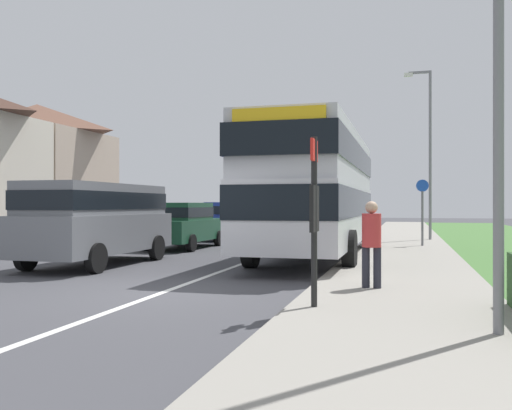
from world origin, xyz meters
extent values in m
plane|color=#424247|center=(0.00, 0.00, 0.00)|extent=(120.00, 120.00, 0.00)
cube|color=silver|center=(0.00, 8.00, 0.00)|extent=(0.14, 60.00, 0.01)
cube|color=gray|center=(4.20, 6.00, 0.06)|extent=(3.20, 68.00, 0.12)
cube|color=#BCBCC1|center=(1.72, 7.06, 1.32)|extent=(2.50, 10.49, 1.65)
cube|color=#BCBCC1|center=(1.72, 7.06, 2.92)|extent=(2.45, 10.28, 1.55)
cube|color=black|center=(1.72, 7.06, 1.65)|extent=(2.52, 10.55, 0.76)
cube|color=black|center=(1.72, 7.06, 3.00)|extent=(2.52, 10.55, 0.72)
cube|color=gold|center=(1.72, 1.87, 3.42)|extent=(2.00, 0.08, 0.44)
cylinder|color=black|center=(0.47, 10.31, 0.50)|extent=(0.30, 1.00, 1.00)
cylinder|color=black|center=(2.97, 10.31, 0.50)|extent=(0.30, 1.00, 1.00)
cylinder|color=black|center=(0.47, 4.17, 0.50)|extent=(0.30, 1.00, 1.00)
cylinder|color=black|center=(2.97, 4.17, 0.50)|extent=(0.30, 1.00, 1.00)
cube|color=slate|center=(-3.64, 3.68, 0.85)|extent=(1.95, 5.21, 0.99)
cube|color=slate|center=(-3.64, 3.68, 1.75)|extent=(1.72, 4.80, 0.81)
cube|color=black|center=(-3.64, 3.68, 1.71)|extent=(1.75, 4.85, 0.45)
cylinder|color=black|center=(-4.59, 5.30, 0.36)|extent=(0.20, 0.72, 0.72)
cylinder|color=black|center=(-2.68, 5.30, 0.36)|extent=(0.20, 0.72, 0.72)
cylinder|color=black|center=(-4.59, 2.07, 0.36)|extent=(0.20, 0.72, 0.72)
cylinder|color=black|center=(-2.68, 2.07, 0.36)|extent=(0.20, 0.72, 0.72)
cube|color=#19472D|center=(-3.64, 9.61, 0.68)|extent=(1.74, 4.56, 0.76)
cube|color=#19472D|center=(-3.64, 9.38, 1.37)|extent=(1.53, 2.51, 0.62)
cube|color=black|center=(-3.64, 9.38, 1.34)|extent=(1.57, 2.53, 0.35)
cylinder|color=black|center=(-4.49, 11.02, 0.30)|extent=(0.20, 0.60, 0.60)
cylinder|color=black|center=(-2.78, 11.02, 0.30)|extent=(0.20, 0.60, 0.60)
cylinder|color=black|center=(-4.49, 8.19, 0.30)|extent=(0.20, 0.60, 0.60)
cylinder|color=black|center=(-2.78, 8.19, 0.30)|extent=(0.20, 0.60, 0.60)
cube|color=navy|center=(-3.50, 14.77, 0.69)|extent=(1.82, 4.17, 0.78)
cube|color=navy|center=(-3.50, 14.56, 1.40)|extent=(1.60, 2.30, 0.64)
cube|color=black|center=(-3.50, 14.56, 1.37)|extent=(1.64, 2.32, 0.36)
cylinder|color=black|center=(-4.40, 16.07, 0.30)|extent=(0.20, 0.60, 0.60)
cylinder|color=black|center=(-2.61, 16.07, 0.30)|extent=(0.20, 0.60, 0.60)
cylinder|color=black|center=(-4.40, 13.48, 0.30)|extent=(0.20, 0.60, 0.60)
cylinder|color=black|center=(-2.61, 13.48, 0.30)|extent=(0.20, 0.60, 0.60)
cube|color=silver|center=(-3.47, 20.24, 0.65)|extent=(1.76, 4.43, 0.70)
cube|color=silver|center=(-3.47, 20.02, 1.29)|extent=(1.55, 2.44, 0.58)
cube|color=black|center=(-3.47, 20.02, 1.26)|extent=(1.59, 2.46, 0.32)
cylinder|color=black|center=(-4.33, 21.61, 0.30)|extent=(0.20, 0.60, 0.60)
cylinder|color=black|center=(-2.61, 21.61, 0.30)|extent=(0.20, 0.60, 0.60)
cylinder|color=black|center=(-4.33, 18.87, 0.30)|extent=(0.20, 0.60, 0.60)
cylinder|color=black|center=(-2.61, 18.87, 0.30)|extent=(0.20, 0.60, 0.60)
cylinder|color=#23232D|center=(3.60, 0.70, 0.42)|extent=(0.14, 0.14, 0.85)
cylinder|color=#23232D|center=(3.80, 0.70, 0.42)|extent=(0.14, 0.14, 0.85)
cylinder|color=#BF3333|center=(3.70, 0.70, 1.15)|extent=(0.34, 0.34, 0.60)
sphere|color=tan|center=(3.70, 0.70, 1.56)|extent=(0.22, 0.22, 0.22)
cylinder|color=black|center=(3.00, -1.36, 1.30)|extent=(0.09, 0.09, 2.60)
cube|color=red|center=(3.00, -1.36, 2.40)|extent=(0.04, 0.44, 0.32)
cube|color=black|center=(3.00, -1.34, 1.55)|extent=(0.06, 0.52, 0.68)
cylinder|color=slate|center=(4.86, 11.56, 1.05)|extent=(0.08, 0.08, 2.10)
cylinder|color=blue|center=(4.86, 11.56, 2.30)|extent=(0.44, 0.03, 0.44)
cylinder|color=slate|center=(5.29, 15.37, 3.68)|extent=(0.12, 0.12, 7.35)
cube|color=slate|center=(4.84, 15.37, 7.30)|extent=(0.90, 0.10, 0.10)
cube|color=silver|center=(4.39, 15.37, 7.23)|extent=(0.36, 0.20, 0.14)
cube|color=tan|center=(-15.50, 16.95, 2.79)|extent=(6.72, 6.16, 5.58)
pyramid|color=brown|center=(-15.50, 16.95, 6.38)|extent=(6.72, 6.16, 1.61)
camera|label=1|loc=(4.30, -9.32, 1.61)|focal=38.66mm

